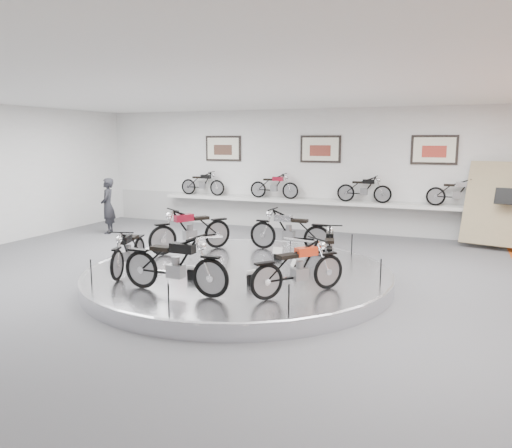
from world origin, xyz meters
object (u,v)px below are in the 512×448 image
at_px(bike_c, 191,230).
at_px(bike_e, 175,264).
at_px(display_platform, 238,276).
at_px(bike_f, 299,268).
at_px(visitor, 108,206).
at_px(bike_b, 290,230).
at_px(shelf, 317,202).
at_px(bike_a, 329,249).
at_px(bike_d, 129,250).

bearing_deg(bike_c, bike_e, 59.30).
bearing_deg(bike_c, display_platform, 92.11).
bearing_deg(bike_e, display_platform, 81.23).
bearing_deg(bike_f, bike_c, 94.33).
bearing_deg(visitor, bike_f, 30.17).
relative_size(display_platform, bike_c, 3.47).
xyz_separation_m(bike_b, bike_f, (1.22, -3.24, -0.04)).
distance_m(shelf, bike_a, 6.05).
bearing_deg(bike_b, bike_c, 24.54).
distance_m(display_platform, bike_a, 2.00).
relative_size(bike_a, bike_c, 0.83).
xyz_separation_m(bike_a, bike_e, (-2.17, -2.56, 0.08)).
relative_size(bike_e, bike_f, 1.10).
relative_size(shelf, bike_e, 6.07).
xyz_separation_m(bike_b, bike_e, (-0.83, -3.98, 0.01)).
bearing_deg(bike_b, visitor, -11.87).
distance_m(display_platform, shelf, 6.46).
xyz_separation_m(display_platform, bike_d, (-1.98, -1.05, 0.61)).
relative_size(shelf, bike_c, 5.96).
relative_size(shelf, bike_b, 6.21).
bearing_deg(bike_e, shelf, 89.44).
distance_m(display_platform, bike_b, 2.21).
relative_size(bike_d, bike_f, 0.95).
xyz_separation_m(shelf, bike_f, (1.69, -7.59, -0.22)).
distance_m(bike_b, bike_d, 3.95).
distance_m(bike_e, bike_f, 2.19).
relative_size(display_platform, visitor, 3.58).
bearing_deg(bike_a, display_platform, 96.07).
relative_size(shelf, bike_a, 7.15).
relative_size(bike_a, bike_f, 0.93).
bearing_deg(bike_d, display_platform, 102.55).
bearing_deg(bike_c, bike_f, 90.94).
height_order(shelf, bike_e, bike_e).
distance_m(bike_b, bike_c, 2.41).
xyz_separation_m(display_platform, bike_f, (1.69, -1.19, 0.63)).
bearing_deg(visitor, bike_d, 13.64).
bearing_deg(bike_c, bike_b, 147.47).
height_order(bike_a, bike_b, bike_b).
distance_m(display_platform, bike_e, 2.08).
relative_size(display_platform, shelf, 0.58).
xyz_separation_m(bike_a, bike_c, (-3.55, 0.50, 0.09)).
relative_size(bike_a, visitor, 0.86).
height_order(shelf, bike_d, bike_d).
bearing_deg(bike_a, bike_d, 100.70).
bearing_deg(bike_f, bike_b, 58.96).
bearing_deg(shelf, bike_d, -104.92).
height_order(display_platform, bike_f, bike_f).
relative_size(bike_b, bike_e, 0.98).
distance_m(bike_a, bike_e, 3.35).
relative_size(display_platform, bike_e, 3.53).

